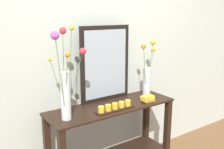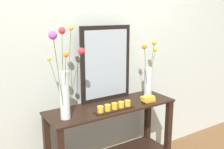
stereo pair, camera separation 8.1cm
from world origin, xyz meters
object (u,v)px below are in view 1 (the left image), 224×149
at_px(mirror_leaning, 105,64).
at_px(candle_tray, 115,107).
at_px(console_table, 112,135).
at_px(book_stack, 148,99).
at_px(vase_right, 147,75).
at_px(tall_vase_left, 66,84).

bearing_deg(mirror_leaning, candle_tray, -106.75).
xyz_separation_m(console_table, book_stack, (0.36, -0.11, 0.35)).
bearing_deg(vase_right, tall_vase_left, -172.53).
distance_m(tall_vase_left, candle_tray, 0.54).
xyz_separation_m(mirror_leaning, candle_tray, (-0.09, -0.29, -0.35)).
bearing_deg(console_table, book_stack, -17.52).
distance_m(console_table, vase_right, 0.74).
relative_size(mirror_leaning, tall_vase_left, 0.97).
height_order(candle_tray, book_stack, candle_tray).
relative_size(tall_vase_left, candle_tray, 1.97).
height_order(console_table, mirror_leaning, mirror_leaning).
distance_m(tall_vase_left, vase_right, 1.02).
bearing_deg(candle_tray, console_table, 67.95).
xyz_separation_m(vase_right, candle_tray, (-0.56, -0.18, -0.19)).
bearing_deg(candle_tray, book_stack, 0.34).
distance_m(vase_right, book_stack, 0.30).
bearing_deg(tall_vase_left, mirror_leaning, 23.81).
bearing_deg(vase_right, book_stack, -129.95).
relative_size(mirror_leaning, candle_tray, 1.92).
height_order(mirror_leaning, candle_tray, mirror_leaning).
height_order(vase_right, book_stack, vase_right).
xyz_separation_m(tall_vase_left, vase_right, (1.01, 0.13, -0.10)).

